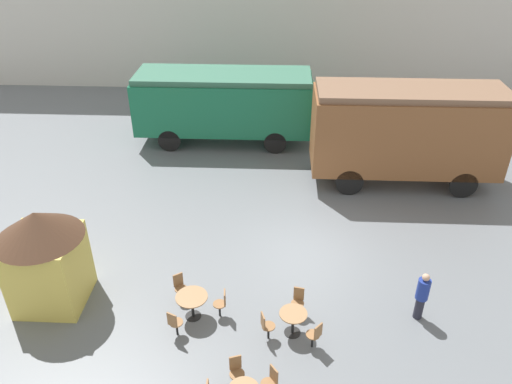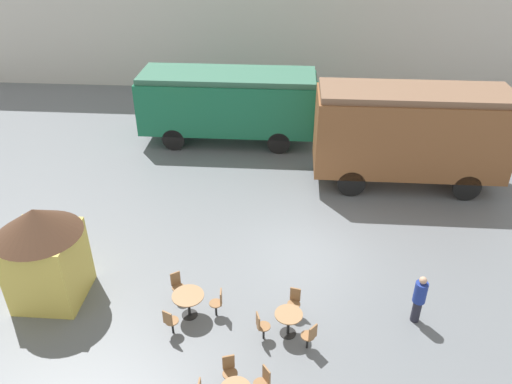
# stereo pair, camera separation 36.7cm
# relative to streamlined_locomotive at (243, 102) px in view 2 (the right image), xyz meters

# --- Properties ---
(ground_plane) EXTENTS (80.00, 80.00, 0.00)m
(ground_plane) POSITION_rel_streamlined_locomotive_xyz_m (2.87, -8.32, -1.90)
(ground_plane) COLOR slate
(backdrop_wall) EXTENTS (44.00, 0.15, 9.00)m
(backdrop_wall) POSITION_rel_streamlined_locomotive_xyz_m (2.87, 7.08, 2.60)
(backdrop_wall) COLOR silver
(backdrop_wall) RESTS_ON ground_plane
(streamlined_locomotive) EXTENTS (9.64, 2.76, 3.21)m
(streamlined_locomotive) POSITION_rel_streamlined_locomotive_xyz_m (0.00, 0.00, 0.00)
(streamlined_locomotive) COLOR #196B47
(streamlined_locomotive) RESTS_ON ground_plane
(passenger_coach_wooden) EXTENTS (7.15, 2.52, 3.88)m
(passenger_coach_wooden) POSITION_rel_streamlined_locomotive_xyz_m (6.74, -3.50, 0.36)
(passenger_coach_wooden) COLOR brown
(passenger_coach_wooden) RESTS_ON ground_plane
(cafe_table_mid) EXTENTS (0.74, 0.74, 0.71)m
(cafe_table_mid) POSITION_rel_streamlined_locomotive_xyz_m (2.34, -11.86, -1.37)
(cafe_table_mid) COLOR black
(cafe_table_mid) RESTS_ON ground_plane
(cafe_table_far) EXTENTS (0.88, 0.88, 0.74)m
(cafe_table_far) POSITION_rel_streamlined_locomotive_xyz_m (-0.40, -11.39, -1.31)
(cafe_table_far) COLOR black
(cafe_table_far) RESTS_ON ground_plane
(cafe_chair_3) EXTENTS (0.40, 0.40, 0.87)m
(cafe_chair_3) POSITION_rel_streamlined_locomotive_xyz_m (1.80, -13.79, -1.39)
(cafe_chair_3) COLOR black
(cafe_chair_3) RESTS_ON ground_plane
(cafe_chair_4) EXTENTS (0.37, 0.39, 0.87)m
(cafe_chair_4) POSITION_rel_streamlined_locomotive_xyz_m (0.98, -13.53, -1.39)
(cafe_chair_4) COLOR black
(cafe_chair_4) RESTS_ON ground_plane
(cafe_chair_5) EXTENTS (0.39, 0.37, 0.87)m
(cafe_chair_5) POSITION_rel_streamlined_locomotive_xyz_m (1.63, -12.09, -1.39)
(cafe_chair_5) COLOR black
(cafe_chair_5) RESTS_ON ground_plane
(cafe_chair_6) EXTENTS (0.40, 0.40, 0.87)m
(cafe_chair_6) POSITION_rel_streamlined_locomotive_xyz_m (2.89, -12.35, -1.39)
(cafe_chair_6) COLOR black
(cafe_chair_6) RESTS_ON ground_plane
(cafe_chair_7) EXTENTS (0.36, 0.38, 0.87)m
(cafe_chair_7) POSITION_rel_streamlined_locomotive_xyz_m (2.49, -11.13, -1.39)
(cafe_chair_7) COLOR black
(cafe_chair_7) RESTS_ON ground_plane
(cafe_chair_8) EXTENTS (0.36, 0.36, 0.87)m
(cafe_chair_8) POSITION_rel_streamlined_locomotive_xyz_m (0.41, -11.33, -1.39)
(cafe_chair_8) COLOR black
(cafe_chair_8) RESTS_ON ground_plane
(cafe_chair_9) EXTENTS (0.40, 0.40, 0.87)m
(cafe_chair_9) POSITION_rel_streamlined_locomotive_xyz_m (-0.86, -10.72, -1.39)
(cafe_chair_9) COLOR black
(cafe_chair_9) RESTS_ON ground_plane
(cafe_chair_10) EXTENTS (0.38, 0.40, 0.87)m
(cafe_chair_10) POSITION_rel_streamlined_locomotive_xyz_m (-0.74, -12.12, -1.39)
(cafe_chair_10) COLOR black
(cafe_chair_10) RESTS_ON ground_plane
(visitor_person) EXTENTS (0.34, 0.34, 1.52)m
(visitor_person) POSITION_rel_streamlined_locomotive_xyz_m (5.79, -11.12, -1.08)
(visitor_person) COLOR #262633
(visitor_person) RESTS_ON ground_plane
(ticket_kiosk) EXTENTS (2.34, 2.34, 3.00)m
(ticket_kiosk) POSITION_rel_streamlined_locomotive_xyz_m (-4.43, -10.91, -0.23)
(ticket_kiosk) COLOR #DBC151
(ticket_kiosk) RESTS_ON ground_plane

